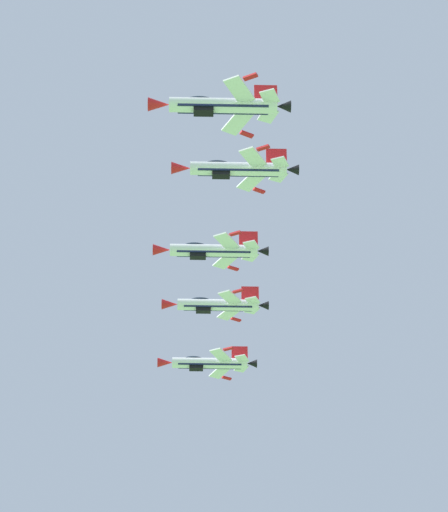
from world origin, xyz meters
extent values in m
cylinder|color=white|center=(17.48, 83.46, 81.24)|extent=(12.12, 3.51, 1.70)
cube|color=#191E4C|center=(17.48, 83.46, 80.77)|extent=(10.18, 2.97, 0.42)
cone|color=red|center=(10.41, 84.55, 81.24)|extent=(2.61, 1.91, 1.56)
cone|color=black|center=(24.15, 82.43, 81.24)|extent=(1.79, 1.59, 1.36)
ellipsoid|color=#192333|center=(14.87, 83.87, 81.88)|extent=(3.33, 1.59, 1.11)
cube|color=black|center=(15.34, 83.78, 80.43)|extent=(2.34, 1.43, 0.85)
cube|color=white|center=(18.78, 80.62, 81.19)|extent=(4.04, 4.50, 0.25)
cube|color=red|center=(19.56, 78.37, 81.21)|extent=(1.62, 1.41, 0.25)
cube|color=white|center=(19.57, 85.78, 81.12)|extent=(3.18, 4.59, 0.25)
cube|color=red|center=(20.99, 87.68, 81.10)|extent=(1.69, 1.06, 0.25)
cube|color=white|center=(22.28, 81.18, 81.26)|extent=(2.59, 2.76, 0.19)
cube|color=white|center=(22.75, 84.19, 81.22)|extent=(2.16, 2.53, 0.19)
cube|color=red|center=(22.22, 82.75, 83.05)|extent=(2.60, 0.63, 2.60)
cylinder|color=white|center=(22.01, 98.06, 84.24)|extent=(12.12, 3.51, 1.70)
cube|color=#191E4C|center=(22.02, 98.09, 83.77)|extent=(10.19, 2.99, 0.50)
cone|color=red|center=(14.94, 99.15, 84.24)|extent=(2.61, 1.91, 1.56)
cone|color=black|center=(28.68, 97.03, 84.24)|extent=(1.79, 1.59, 1.36)
ellipsoid|color=#192333|center=(19.39, 98.42, 84.88)|extent=(3.34, 1.65, 1.17)
cube|color=black|center=(19.88, 98.45, 83.44)|extent=(2.35, 1.48, 0.91)
cube|color=white|center=(23.31, 95.23, 83.98)|extent=(4.04, 4.50, 0.49)
cube|color=red|center=(24.09, 92.99, 83.83)|extent=(1.62, 1.42, 0.28)
cube|color=white|center=(24.10, 100.38, 84.33)|extent=(3.18, 4.60, 0.49)
cube|color=red|center=(25.53, 102.28, 84.48)|extent=(1.70, 1.07, 0.28)
cube|color=white|center=(26.82, 95.78, 84.14)|extent=(2.59, 2.77, 0.31)
cube|color=white|center=(27.28, 98.79, 84.34)|extent=(2.16, 2.54, 0.31)
cube|color=red|center=(26.74, 97.21, 86.05)|extent=(2.63, 0.77, 2.61)
cylinder|color=white|center=(21.85, 115.36, 83.41)|extent=(12.12, 3.51, 1.70)
cube|color=#191E4C|center=(21.85, 115.39, 82.95)|extent=(10.19, 2.99, 0.48)
cone|color=red|center=(14.78, 116.45, 83.41)|extent=(2.61, 1.91, 1.56)
cone|color=black|center=(28.52, 114.33, 83.41)|extent=(1.79, 1.59, 1.36)
ellipsoid|color=#192333|center=(19.23, 115.73, 84.05)|extent=(3.34, 1.64, 1.16)
cube|color=black|center=(19.72, 115.73, 82.61)|extent=(2.35, 1.47, 0.90)
cube|color=white|center=(23.15, 112.53, 83.18)|extent=(4.04, 4.51, 0.44)
cube|color=red|center=(23.93, 110.28, 83.06)|extent=(1.62, 1.41, 0.27)
cube|color=white|center=(23.94, 117.68, 83.48)|extent=(3.18, 4.60, 0.44)
cube|color=red|center=(25.36, 119.58, 83.60)|extent=(1.70, 1.07, 0.27)
cube|color=white|center=(26.65, 113.08, 83.33)|extent=(2.59, 2.76, 0.29)
cube|color=white|center=(27.12, 116.09, 83.50)|extent=(2.16, 2.54, 0.29)
cube|color=red|center=(26.57, 114.53, 85.22)|extent=(2.62, 0.74, 2.61)
cylinder|color=white|center=(24.87, 129.32, 83.27)|extent=(12.12, 3.51, 1.70)
cube|color=#191E4C|center=(24.88, 129.36, 82.81)|extent=(10.19, 2.99, 0.51)
cone|color=red|center=(17.81, 130.41, 83.27)|extent=(2.61, 1.91, 1.56)
cone|color=black|center=(31.54, 128.29, 83.27)|extent=(1.79, 1.59, 1.36)
ellipsoid|color=#192333|center=(22.26, 129.68, 83.91)|extent=(3.34, 1.65, 1.18)
cube|color=black|center=(22.75, 129.71, 82.47)|extent=(2.35, 1.48, 0.92)
cube|color=white|center=(26.17, 126.49, 82.99)|extent=(4.04, 4.50, 0.51)
cube|color=red|center=(26.96, 124.25, 82.84)|extent=(1.62, 1.42, 0.28)
cube|color=white|center=(26.97, 131.64, 83.38)|extent=(3.18, 4.59, 0.51)
cube|color=red|center=(28.39, 133.54, 83.54)|extent=(1.70, 1.07, 0.28)
cube|color=white|center=(29.68, 127.04, 83.16)|extent=(2.59, 2.77, 0.32)
cube|color=white|center=(30.14, 130.05, 83.39)|extent=(2.16, 2.54, 0.32)
cube|color=red|center=(29.59, 128.46, 85.08)|extent=(2.63, 0.78, 2.61)
cylinder|color=white|center=(26.27, 144.96, 81.82)|extent=(12.12, 3.51, 1.70)
cube|color=#191E4C|center=(26.27, 144.95, 81.35)|extent=(10.18, 2.98, 0.45)
cone|color=red|center=(19.21, 146.05, 81.82)|extent=(2.61, 1.91, 1.56)
cone|color=black|center=(32.94, 143.93, 81.82)|extent=(1.79, 1.59, 1.36)
ellipsoid|color=#192333|center=(23.67, 145.39, 82.45)|extent=(3.34, 1.61, 1.14)
cube|color=black|center=(24.13, 145.27, 81.01)|extent=(2.35, 1.45, 0.88)
cube|color=white|center=(27.57, 142.12, 81.82)|extent=(4.04, 4.51, 0.34)
cube|color=red|center=(28.36, 139.88, 81.88)|extent=(1.62, 1.41, 0.26)
cube|color=white|center=(28.37, 147.28, 81.64)|extent=(3.18, 4.60, 0.34)
cube|color=red|center=(29.79, 149.18, 81.58)|extent=(1.69, 1.06, 0.26)
cube|color=white|center=(31.08, 142.68, 81.87)|extent=(2.59, 2.76, 0.23)
cube|color=white|center=(31.55, 145.69, 81.77)|extent=(2.16, 2.53, 0.23)
cube|color=red|center=(31.03, 144.29, 83.62)|extent=(2.61, 0.68, 2.61)
camera|label=1|loc=(1.77, -4.91, 1.45)|focal=75.10mm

